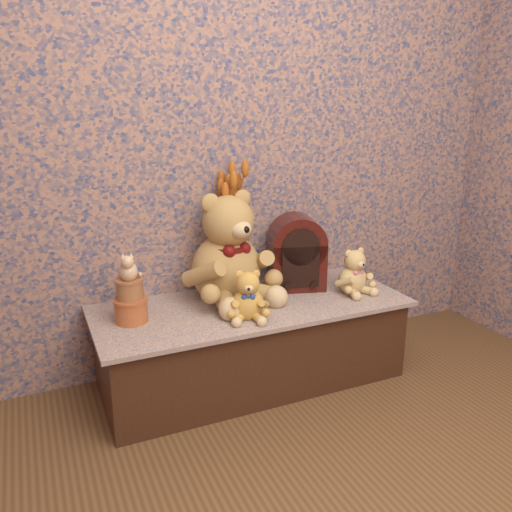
{
  "coord_description": "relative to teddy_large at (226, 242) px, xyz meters",
  "views": [
    {
      "loc": [
        -0.89,
        -0.83,
        1.28
      ],
      "look_at": [
        0.0,
        1.17,
        0.63
      ],
      "focal_mm": 36.82,
      "sensor_mm": 36.0,
      "label": 1
    }
  ],
  "objects": [
    {
      "name": "display_shelf",
      "position": [
        0.08,
        -0.12,
        -0.47
      ],
      "size": [
        1.43,
        0.59,
        0.39
      ],
      "primitive_type": "cube",
      "color": "#3B5079",
      "rests_on": "ground"
    },
    {
      "name": "teddy_large",
      "position": [
        0.0,
        0.0,
        0.0
      ],
      "size": [
        0.53,
        0.59,
        0.54
      ],
      "primitive_type": null,
      "rotation": [
        0.0,
        0.0,
        0.21
      ],
      "color": "olive",
      "rests_on": "display_shelf"
    },
    {
      "name": "teddy_medium",
      "position": [
        -0.0,
        -0.26,
        -0.16
      ],
      "size": [
        0.24,
        0.26,
        0.23
      ],
      "primitive_type": null,
      "rotation": [
        0.0,
        0.0,
        -0.34
      ],
      "color": "gold",
      "rests_on": "display_shelf"
    },
    {
      "name": "teddy_small",
      "position": [
        0.58,
        -0.18,
        -0.15
      ],
      "size": [
        0.21,
        0.24,
        0.23
      ],
      "primitive_type": null,
      "rotation": [
        0.0,
        0.0,
        0.11
      ],
      "color": "tan",
      "rests_on": "display_shelf"
    },
    {
      "name": "cathedral_radio",
      "position": [
        0.37,
        -0.01,
        -0.09
      ],
      "size": [
        0.31,
        0.26,
        0.36
      ],
      "primitive_type": null,
      "rotation": [
        0.0,
        0.0,
        -0.28
      ],
      "color": "#340E09",
      "rests_on": "display_shelf"
    },
    {
      "name": "ceramic_vase",
      "position": [
        0.06,
        0.06,
        -0.17
      ],
      "size": [
        0.12,
        0.12,
        0.2
      ],
      "primitive_type": "cylinder",
      "rotation": [
        0.0,
        0.0,
        -0.02
      ],
      "color": "tan",
      "rests_on": "display_shelf"
    },
    {
      "name": "dried_stalks",
      "position": [
        0.06,
        0.06,
        0.16
      ],
      "size": [
        0.32,
        0.32,
        0.47
      ],
      "primitive_type": null,
      "rotation": [
        0.0,
        0.0,
        -0.35
      ],
      "color": "#B35A1C",
      "rests_on": "ceramic_vase"
    },
    {
      "name": "biscuit_tin_lower",
      "position": [
        -0.46,
        -0.1,
        -0.22
      ],
      "size": [
        0.16,
        0.16,
        0.1
      ],
      "primitive_type": "cylinder",
      "rotation": [
        0.0,
        0.0,
        0.23
      ],
      "color": "#D0863D",
      "rests_on": "display_shelf"
    },
    {
      "name": "biscuit_tin_upper",
      "position": [
        -0.46,
        -0.1,
        -0.13
      ],
      "size": [
        0.11,
        0.11,
        0.09
      ],
      "primitive_type": "cylinder",
      "rotation": [
        0.0,
        0.0,
        -0.0
      ],
      "color": "tan",
      "rests_on": "biscuit_tin_lower"
    },
    {
      "name": "cat_figurine",
      "position": [
        -0.46,
        -0.1,
        -0.02
      ],
      "size": [
        0.11,
        0.12,
        0.13
      ],
      "primitive_type": null,
      "rotation": [
        0.0,
        0.0,
        -0.2
      ],
      "color": "silver",
      "rests_on": "biscuit_tin_upper"
    }
  ]
}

